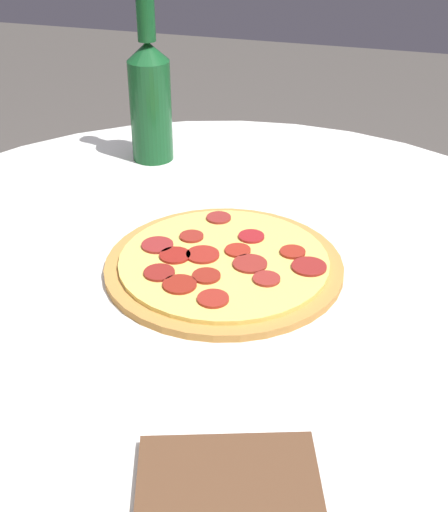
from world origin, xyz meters
name	(u,v)px	position (x,y,z in m)	size (l,w,h in m)	color
table	(218,360)	(0.00, 0.00, 0.59)	(1.08, 1.08, 0.74)	silver
pizza	(224,264)	(-0.01, 0.00, 0.75)	(0.30, 0.30, 0.02)	#B77F3D
beer_bottle	(150,95)	(0.20, -0.31, 0.86)	(0.07, 0.07, 0.29)	#144C23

